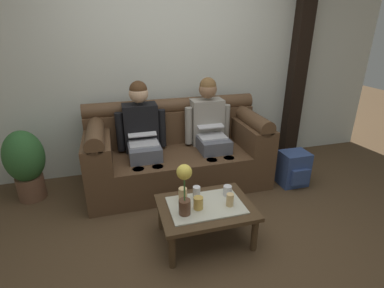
{
  "coord_description": "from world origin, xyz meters",
  "views": [
    {
      "loc": [
        -0.67,
        -1.88,
        1.77
      ],
      "look_at": [
        0.1,
        0.87,
        0.59
      ],
      "focal_mm": 27.06,
      "sensor_mm": 36.0,
      "label": 1
    }
  ],
  "objects": [
    {
      "name": "timber_pillar",
      "position": [
        1.77,
        1.58,
        1.45
      ],
      "size": [
        0.2,
        0.2,
        2.9
      ],
      "primitive_type": "cube",
      "color": "black",
      "rests_on": "ground_plane"
    },
    {
      "name": "cup_far_center",
      "position": [
        -0.17,
        0.21,
        0.41
      ],
      "size": [
        0.07,
        0.07,
        0.12
      ],
      "primitive_type": "cylinder",
      "color": "#DBB77A",
      "rests_on": "coffee_table"
    },
    {
      "name": "coffee_table",
      "position": [
        0.0,
        0.09,
        0.3
      ],
      "size": [
        0.8,
        0.59,
        0.35
      ],
      "color": "#47331E",
      "rests_on": "ground_plane"
    },
    {
      "name": "cup_near_left",
      "position": [
        0.23,
        0.18,
        0.4
      ],
      "size": [
        0.07,
        0.07,
        0.09
      ],
      "primitive_type": "cylinder",
      "color": "silver",
      "rests_on": "coffee_table"
    },
    {
      "name": "ground_plane",
      "position": [
        0.0,
        0.0,
        0.0
      ],
      "size": [
        14.0,
        14.0,
        0.0
      ],
      "primitive_type": "plane",
      "color": "#4C3823"
    },
    {
      "name": "cup_far_left",
      "position": [
        -0.08,
        0.06,
        0.41
      ],
      "size": [
        0.08,
        0.08,
        0.11
      ],
      "primitive_type": "cylinder",
      "color": "gold",
      "rests_on": "coffee_table"
    },
    {
      "name": "person_left",
      "position": [
        -0.4,
        1.17,
        0.66
      ],
      "size": [
        0.56,
        0.67,
        1.22
      ],
      "color": "#595B66",
      "rests_on": "ground_plane"
    },
    {
      "name": "cup_near_right",
      "position": [
        0.19,
        0.02,
        0.41
      ],
      "size": [
        0.06,
        0.06,
        0.11
      ],
      "primitive_type": "cylinder",
      "color": "#DBB77A",
      "rests_on": "coffee_table"
    },
    {
      "name": "cup_far_right",
      "position": [
        -0.05,
        0.2,
        0.41
      ],
      "size": [
        0.07,
        0.07,
        0.12
      ],
      "primitive_type": "cylinder",
      "color": "silver",
      "rests_on": "coffee_table"
    },
    {
      "name": "couch",
      "position": [
        0.0,
        1.17,
        0.37
      ],
      "size": [
        2.04,
        0.88,
        0.96
      ],
      "color": "#513823",
      "rests_on": "ground_plane"
    },
    {
      "name": "back_wall_patterned",
      "position": [
        0.0,
        1.7,
        1.45
      ],
      "size": [
        6.0,
        0.12,
        2.9
      ],
      "primitive_type": "cube",
      "color": "silver",
      "rests_on": "ground_plane"
    },
    {
      "name": "flower_vase",
      "position": [
        -0.2,
        0.02,
        0.61
      ],
      "size": [
        0.12,
        0.12,
        0.44
      ],
      "color": "brown",
      "rests_on": "coffee_table"
    },
    {
      "name": "person_right",
      "position": [
        0.4,
        1.16,
        0.66
      ],
      "size": [
        0.56,
        0.67,
        1.22
      ],
      "color": "#595B66",
      "rests_on": "ground_plane"
    },
    {
      "name": "backpack_right",
      "position": [
        1.3,
        0.72,
        0.2
      ],
      "size": [
        0.32,
        0.29,
        0.41
      ],
      "color": "#33477A",
      "rests_on": "ground_plane"
    },
    {
      "name": "potted_plant",
      "position": [
        -1.63,
        1.23,
        0.43
      ],
      "size": [
        0.4,
        0.4,
        0.78
      ],
      "color": "brown",
      "rests_on": "ground_plane"
    }
  ]
}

